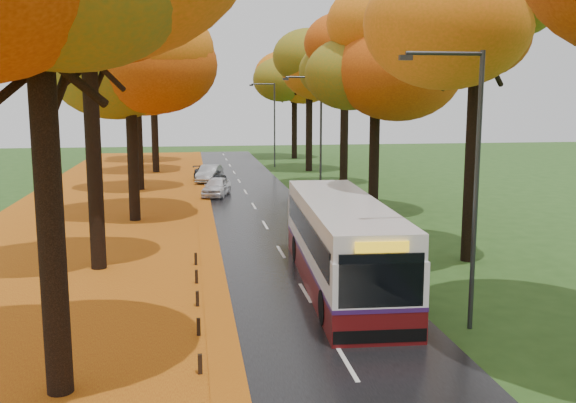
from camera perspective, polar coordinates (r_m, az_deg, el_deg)
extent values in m
cube|color=black|center=(34.87, -2.24, -1.80)|extent=(6.50, 90.00, 0.04)
cube|color=silver|center=(34.86, -2.24, -1.77)|extent=(0.12, 90.00, 0.01)
cube|color=maroon|center=(35.05, -17.04, -2.17)|extent=(12.00, 90.00, 0.02)
cube|color=#C47B14|center=(34.66, -7.26, -1.90)|extent=(0.90, 90.00, 0.01)
cylinder|color=black|center=(15.03, -20.43, -0.68)|extent=(0.60, 0.60, 8.58)
cylinder|color=black|center=(25.86, -16.90, 4.11)|extent=(0.60, 0.60, 9.15)
cylinder|color=black|center=(35.74, -13.66, 4.66)|extent=(0.60, 0.60, 8.00)
ellipsoid|color=orange|center=(35.70, -13.97, 12.68)|extent=(9.20, 9.20, 7.18)
cylinder|color=black|center=(47.70, -13.18, 6.13)|extent=(0.60, 0.60, 8.58)
ellipsoid|color=orange|center=(47.73, -13.42, 12.56)|extent=(8.00, 8.00, 6.24)
cylinder|color=black|center=(58.62, -11.78, 7.01)|extent=(0.60, 0.60, 9.15)
ellipsoid|color=orange|center=(58.69, -11.97, 12.60)|extent=(9.20, 9.20, 7.18)
cylinder|color=black|center=(68.65, -11.84, 6.84)|extent=(0.60, 0.60, 8.00)
ellipsoid|color=orange|center=(68.63, -11.98, 11.01)|extent=(8.00, 8.00, 6.24)
cylinder|color=black|center=(27.07, 16.10, 4.43)|extent=(0.60, 0.60, 9.22)
ellipsoid|color=#CB5B0F|center=(27.22, 16.67, 16.60)|extent=(8.20, 8.20, 6.40)
cylinder|color=black|center=(38.13, 7.69, 5.26)|extent=(0.60, 0.60, 8.19)
ellipsoid|color=#CB5B0F|center=(38.12, 7.86, 12.96)|extent=(9.20, 9.20, 7.18)
cylinder|color=black|center=(47.91, 5.02, 6.43)|extent=(0.60, 0.60, 8.70)
ellipsoid|color=#CB5B0F|center=(47.95, 5.11, 12.93)|extent=(8.20, 8.20, 6.40)
cylinder|color=black|center=(58.53, 1.89, 7.23)|extent=(0.60, 0.60, 9.22)
ellipsoid|color=#CB5B0F|center=(58.60, 1.92, 12.86)|extent=(9.20, 9.20, 7.18)
cylinder|color=black|center=(70.46, 0.57, 7.17)|extent=(0.60, 0.60, 8.19)
ellipsoid|color=#CB5B0F|center=(70.46, 0.58, 11.33)|extent=(8.20, 8.20, 6.40)
cube|color=black|center=(16.34, -7.82, -14.15)|extent=(0.11, 0.11, 0.52)
cube|color=black|center=(18.76, -7.96, -11.00)|extent=(0.11, 0.11, 0.52)
cube|color=black|center=(21.21, -8.06, -8.57)|extent=(0.11, 0.11, 0.52)
cube|color=black|center=(23.70, -8.14, -6.65)|extent=(0.11, 0.11, 0.52)
cube|color=black|center=(26.21, -8.20, -5.10)|extent=(0.11, 0.11, 0.52)
cylinder|color=#333538|center=(18.99, 16.37, 0.63)|extent=(0.14, 0.14, 8.00)
cylinder|color=#333538|center=(18.38, 13.75, 12.67)|extent=(2.20, 0.11, 0.11)
cube|color=#333538|center=(17.99, 10.42, 12.47)|extent=(0.35, 0.18, 0.14)
cylinder|color=#333538|center=(39.91, 2.94, 5.37)|extent=(0.14, 0.14, 8.00)
cylinder|color=#333538|center=(39.62, 1.40, 10.99)|extent=(2.20, 0.11, 0.11)
cube|color=#333538|center=(39.44, -0.21, 10.83)|extent=(0.35, 0.18, 0.14)
cylinder|color=#333538|center=(61.58, -1.20, 6.77)|extent=(0.14, 0.14, 8.00)
cylinder|color=#333538|center=(61.40, -2.25, 10.40)|extent=(2.20, 0.11, 0.11)
cube|color=#333538|center=(61.28, -3.29, 10.28)|extent=(0.35, 0.18, 0.14)
cube|color=#4D0C0D|center=(23.21, 4.76, -6.28)|extent=(3.24, 11.75, 0.95)
cube|color=silver|center=(22.93, 4.80, -3.48)|extent=(3.24, 11.75, 1.37)
cube|color=silver|center=(22.72, 4.83, -0.87)|extent=(3.18, 11.51, 0.74)
cube|color=#341751|center=(23.08, 4.78, -5.01)|extent=(3.26, 11.77, 0.13)
cube|color=black|center=(22.84, 4.81, -2.44)|extent=(3.22, 10.82, 0.90)
cube|color=black|center=(17.40, 8.29, -6.98)|extent=(2.33, 0.18, 1.48)
cube|color=yellow|center=(17.17, 8.36, -4.03)|extent=(1.45, 0.14, 0.30)
cube|color=black|center=(17.92, 8.15, -11.73)|extent=(2.59, 0.25, 0.37)
cylinder|color=black|center=(19.28, 3.35, -9.38)|extent=(0.35, 1.07, 1.06)
cylinder|color=black|center=(19.78, 10.33, -9.02)|extent=(0.35, 1.07, 1.06)
cylinder|color=black|center=(26.37, 0.81, -4.22)|extent=(0.35, 1.07, 1.06)
cylinder|color=black|center=(26.74, 5.94, -4.08)|extent=(0.35, 1.07, 1.06)
imported|color=silver|center=(43.89, -6.37, 1.33)|extent=(2.43, 4.02, 1.28)
imported|color=gray|center=(51.22, -6.99, 2.48)|extent=(2.42, 4.24, 1.32)
imported|color=black|center=(51.20, -6.99, 2.39)|extent=(2.87, 4.35, 1.17)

